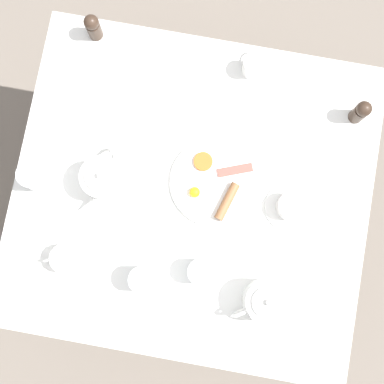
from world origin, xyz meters
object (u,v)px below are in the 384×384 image
object	(u,v)px
teapot_near	(265,301)
water_glass_tall	(143,279)
teacup_with_saucer_left	(291,206)
knife_by_plate	(102,95)
water_glass_short	(34,177)
fork_by_plate	(189,81)
teacup_with_saucer_right	(66,259)
breakfast_plate	(215,183)
pepper_grinder	(361,112)
teapot_far	(104,178)
salt_grinder	(93,27)
wine_glass_spare	(200,272)
creamer_jug	(252,66)
spoon_for_tea	(293,99)

from	to	relation	value
teapot_near	water_glass_tall	size ratio (longest dim) A/B	2.06
teacup_with_saucer_left	knife_by_plate	xyz separation A→B (m)	(0.24, 0.61, -0.02)
teapot_near	water_glass_short	world-z (taller)	teapot_near
water_glass_short	fork_by_plate	size ratio (longest dim) A/B	0.58
teacup_with_saucer_right	water_glass_short	bearing A→B (deg)	32.29
breakfast_plate	pepper_grinder	world-z (taller)	pepper_grinder
teapot_far	water_glass_tall	distance (m)	0.31
water_glass_tall	salt_grinder	xyz separation A→B (m)	(0.70, 0.29, 0.01)
wine_glass_spare	creamer_jug	size ratio (longest dim) A/B	0.89
breakfast_plate	teacup_with_saucer_left	size ratio (longest dim) A/B	1.84
fork_by_plate	spoon_for_tea	world-z (taller)	same
teacup_with_saucer_right	salt_grinder	bearing A→B (deg)	4.69
teacup_with_saucer_left	knife_by_plate	size ratio (longest dim) A/B	0.78
salt_grinder	fork_by_plate	xyz separation A→B (m)	(-0.10, -0.31, -0.05)
teapot_far	wine_glass_spare	bearing A→B (deg)	66.41
teapot_near	teacup_with_saucer_left	xyz separation A→B (m)	(0.28, -0.03, -0.03)
water_glass_tall	wine_glass_spare	size ratio (longest dim) A/B	1.14
pepper_grinder	knife_by_plate	distance (m)	0.77
salt_grinder	teacup_with_saucer_left	bearing A→B (deg)	-122.31
spoon_for_tea	teacup_with_saucer_left	bearing A→B (deg)	-172.82
water_glass_short	knife_by_plate	bearing A→B (deg)	-25.36
knife_by_plate	water_glass_short	bearing A→B (deg)	154.64
salt_grinder	teacup_with_saucer_right	bearing A→B (deg)	-175.31
breakfast_plate	water_glass_short	distance (m)	0.53
salt_grinder	teapot_near	bearing A→B (deg)	-137.97
teapot_near	fork_by_plate	distance (m)	0.69
teacup_with_saucer_left	salt_grinder	bearing A→B (deg)	57.69
water_glass_tall	pepper_grinder	world-z (taller)	pepper_grinder
pepper_grinder	fork_by_plate	size ratio (longest dim) A/B	0.62
spoon_for_tea	wine_glass_spare	bearing A→B (deg)	161.68
teacup_with_saucer_left	spoon_for_tea	bearing A→B (deg)	7.18
teapot_far	creamer_jug	distance (m)	0.56
teapot_far	fork_by_plate	size ratio (longest dim) A/B	1.22
creamer_jug	knife_by_plate	xyz separation A→B (m)	(-0.16, 0.43, -0.03)
breakfast_plate	knife_by_plate	distance (m)	0.43
teapot_near	water_glass_short	distance (m)	0.75
wine_glass_spare	knife_by_plate	xyz separation A→B (m)	(0.47, 0.38, -0.04)
teapot_near	wine_glass_spare	world-z (taller)	teapot_near
breakfast_plate	fork_by_plate	world-z (taller)	breakfast_plate
creamer_jug	water_glass_tall	bearing A→B (deg)	163.36
teapot_far	salt_grinder	size ratio (longest dim) A/B	1.95
spoon_for_tea	teapot_far	bearing A→B (deg)	124.42
breakfast_plate	teapot_near	bearing A→B (deg)	-147.87
wine_glass_spare	creamer_jug	world-z (taller)	wine_glass_spare
water_glass_tall	knife_by_plate	size ratio (longest dim) A/B	0.48
pepper_grinder	salt_grinder	world-z (taller)	same
teapot_near	spoon_for_tea	xyz separation A→B (m)	(0.61, 0.01, -0.05)
teacup_with_saucer_right	teapot_far	bearing A→B (deg)	-14.89
water_glass_short	salt_grinder	xyz separation A→B (m)	(0.47, -0.08, 0.01)
water_glass_short	teapot_near	bearing A→B (deg)	-107.87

